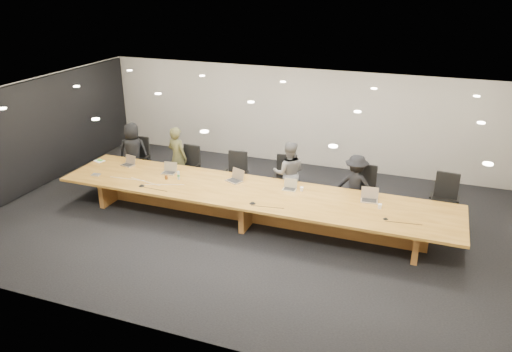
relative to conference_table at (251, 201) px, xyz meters
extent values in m
plane|color=black|center=(0.00, 0.00, -0.52)|extent=(12.00, 12.00, 0.00)
cube|color=silver|center=(0.00, 4.00, 0.88)|extent=(12.00, 0.02, 2.80)
cube|color=black|center=(-5.94, 0.00, 0.85)|extent=(0.08, 7.84, 2.74)
cube|color=brown|center=(0.00, 0.00, 0.20)|extent=(9.00, 1.80, 0.06)
cube|color=brown|center=(0.00, 0.00, -0.18)|extent=(7.65, 0.15, 0.69)
cube|color=brown|center=(-3.60, 0.00, -0.18)|extent=(0.12, 1.26, 0.69)
cube|color=brown|center=(0.00, 0.00, -0.18)|extent=(0.12, 1.26, 0.69)
cube|color=brown|center=(3.60, 0.00, -0.18)|extent=(0.12, 1.26, 0.69)
imported|color=black|center=(-3.85, 1.21, 0.28)|extent=(0.91, 0.74, 1.60)
imported|color=#3C3C20|center=(-2.52, 1.22, 0.29)|extent=(0.68, 0.54, 1.63)
imported|color=#555558|center=(0.50, 1.22, 0.27)|extent=(0.91, 0.80, 1.58)
imported|color=black|center=(2.10, 1.20, 0.21)|extent=(0.96, 0.57, 1.46)
cylinder|color=#A9B9B3|center=(-1.85, 0.05, 0.33)|extent=(0.08, 0.08, 0.19)
cylinder|color=brown|center=(-2.12, -0.04, 0.27)|extent=(0.09, 0.09, 0.09)
cone|color=white|center=(1.05, 0.40, 0.28)|extent=(0.10, 0.10, 0.09)
cone|color=silver|center=(2.79, 0.11, 0.28)|extent=(0.09, 0.09, 0.10)
cube|color=white|center=(-4.35, 0.41, 0.24)|extent=(0.29, 0.26, 0.01)
cube|color=green|center=(-4.34, 0.43, 0.25)|extent=(0.14, 0.09, 0.02)
cube|color=silver|center=(-3.83, -0.42, 0.24)|extent=(0.20, 0.16, 0.03)
cone|color=black|center=(-2.44, -0.60, 0.25)|extent=(0.15, 0.15, 0.03)
cone|color=black|center=(0.25, -0.59, 0.25)|extent=(0.16, 0.16, 0.03)
cone|color=black|center=(2.96, -0.34, 0.24)|extent=(0.13, 0.13, 0.03)
camera|label=1|loc=(3.63, -9.45, 4.73)|focal=35.00mm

